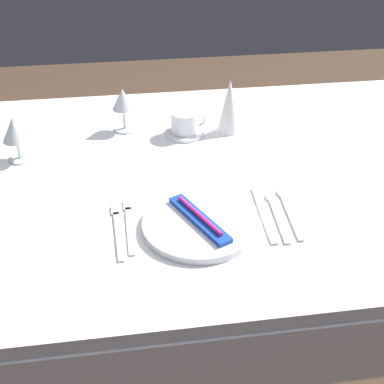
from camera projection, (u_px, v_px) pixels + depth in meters
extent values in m
plane|color=#4C3828|center=(197.00, 349.00, 1.83)|extent=(6.00, 6.00, 0.00)
cube|color=white|center=(199.00, 176.00, 1.42)|extent=(1.80, 1.10, 0.04)
cube|color=white|center=(240.00, 365.00, 1.03)|extent=(1.80, 0.01, 0.18)
cube|color=white|center=(176.00, 123.00, 1.94)|extent=(1.80, 0.01, 0.18)
cylinder|color=brown|center=(376.00, 180.00, 2.09)|extent=(0.07, 0.07, 0.70)
cylinder|color=white|center=(199.00, 224.00, 1.20)|extent=(0.27, 0.27, 0.02)
cube|color=blue|center=(199.00, 219.00, 1.19)|extent=(0.12, 0.21, 0.01)
cylinder|color=#CC268C|center=(199.00, 215.00, 1.18)|extent=(0.08, 0.16, 0.01)
cube|color=beige|center=(130.00, 230.00, 1.19)|extent=(0.02, 0.18, 0.00)
cube|color=beige|center=(128.00, 205.00, 1.27)|extent=(0.02, 0.04, 0.00)
cube|color=beige|center=(119.00, 236.00, 1.17)|extent=(0.02, 0.18, 0.00)
cube|color=beige|center=(116.00, 210.00, 1.25)|extent=(0.02, 0.04, 0.00)
cube|color=beige|center=(266.00, 219.00, 1.22)|extent=(0.02, 0.19, 0.00)
cube|color=beige|center=(256.00, 194.00, 1.31)|extent=(0.02, 0.06, 0.00)
cube|color=beige|center=(279.00, 221.00, 1.22)|extent=(0.02, 0.17, 0.00)
ellipsoid|color=beige|center=(270.00, 198.00, 1.30)|extent=(0.03, 0.04, 0.01)
cube|color=beige|center=(291.00, 217.00, 1.23)|extent=(0.02, 0.18, 0.00)
ellipsoid|color=beige|center=(282.00, 194.00, 1.31)|extent=(0.03, 0.04, 0.01)
cylinder|color=white|center=(185.00, 133.00, 1.59)|extent=(0.12, 0.12, 0.01)
cylinder|color=white|center=(185.00, 122.00, 1.57)|extent=(0.09, 0.09, 0.07)
torus|color=white|center=(198.00, 120.00, 1.57)|extent=(0.05, 0.01, 0.05)
cylinder|color=silver|center=(125.00, 129.00, 1.61)|extent=(0.07, 0.07, 0.01)
cylinder|color=silver|center=(124.00, 118.00, 1.59)|extent=(0.01, 0.01, 0.07)
cone|color=silver|center=(123.00, 99.00, 1.56)|extent=(0.07, 0.07, 0.06)
cylinder|color=silver|center=(21.00, 159.00, 1.46)|extent=(0.07, 0.07, 0.01)
cylinder|color=silver|center=(19.00, 149.00, 1.44)|extent=(0.01, 0.01, 0.06)
cone|color=silver|center=(14.00, 129.00, 1.41)|extent=(0.07, 0.07, 0.07)
cone|color=white|center=(229.00, 106.00, 1.56)|extent=(0.07, 0.07, 0.17)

